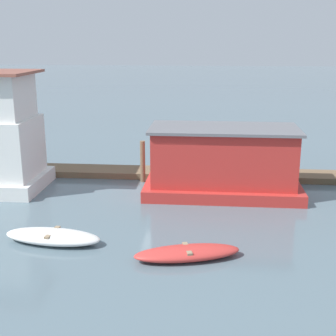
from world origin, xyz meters
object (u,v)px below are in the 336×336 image
at_px(houseboat_red, 223,162).
at_px(dinghy_red, 187,253).
at_px(dinghy_white, 53,237).
at_px(mooring_post_far_right, 143,162).

relative_size(houseboat_red, dinghy_red, 1.95).
xyz_separation_m(houseboat_red, dinghy_white, (-5.77, -5.79, -1.19)).
height_order(dinghy_red, mooring_post_far_right, mooring_post_far_right).
bearing_deg(mooring_post_far_right, houseboat_red, -20.23).
bearing_deg(mooring_post_far_right, dinghy_white, -105.79).
distance_m(dinghy_red, mooring_post_far_right, 8.39).
height_order(houseboat_red, dinghy_red, houseboat_red).
xyz_separation_m(dinghy_red, mooring_post_far_right, (-2.53, 7.96, 0.79)).
distance_m(dinghy_white, dinghy_red, 4.63).
relative_size(dinghy_red, mooring_post_far_right, 1.76).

